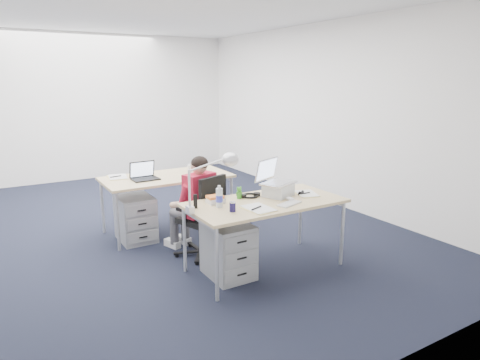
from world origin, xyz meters
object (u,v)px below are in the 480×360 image
at_px(desk_near, 265,206).
at_px(cordless_phone, 195,201).
at_px(desk_far, 167,180).
at_px(dark_laptop, 145,171).
at_px(drawer_pedestal_far, 136,219).
at_px(desk_lamp, 206,182).
at_px(book_stack, 216,199).
at_px(wireless_keyboard, 289,204).
at_px(can_koozie, 233,207).
at_px(silver_laptop, 279,178).
at_px(office_chair, 202,233).
at_px(sunglasses, 301,193).
at_px(headphones, 250,195).
at_px(computer_mouse, 290,199).
at_px(seated_person, 193,205).
at_px(bear_figurine, 239,193).
at_px(water_bottle, 219,196).
at_px(drawer_pedestal_near, 228,250).
at_px(far_cup, 190,169).

height_order(desk_near, cordless_phone, cordless_phone).
distance_m(desk_far, dark_laptop, 0.34).
bearing_deg(drawer_pedestal_far, cordless_phone, -81.95).
bearing_deg(desk_near, desk_far, 105.08).
bearing_deg(desk_lamp, book_stack, 46.17).
height_order(wireless_keyboard, can_koozie, can_koozie).
relative_size(can_koozie, book_stack, 0.57).
distance_m(desk_near, wireless_keyboard, 0.26).
bearing_deg(silver_laptop, wireless_keyboard, -128.77).
xyz_separation_m(office_chair, sunglasses, (0.89, -0.62, 0.48)).
relative_size(headphones, desk_lamp, 0.43).
distance_m(silver_laptop, book_stack, 0.72).
distance_m(office_chair, silver_laptop, 1.07).
distance_m(drawer_pedestal_far, wireless_keyboard, 2.04).
bearing_deg(computer_mouse, headphones, 113.16).
height_order(seated_person, bear_figurine, seated_person).
height_order(desk_near, water_bottle, water_bottle).
xyz_separation_m(drawer_pedestal_near, far_cup, (0.33, 1.59, 0.51)).
relative_size(computer_mouse, far_cup, 0.91).
relative_size(drawer_pedestal_far, desk_lamp, 0.99).
height_order(cordless_phone, desk_lamp, desk_lamp).
relative_size(headphones, far_cup, 2.20).
distance_m(drawer_pedestal_far, headphones, 1.60).
height_order(office_chair, dark_laptop, dark_laptop).
bearing_deg(desk_far, cordless_phone, -100.95).
xyz_separation_m(computer_mouse, sunglasses, (0.24, 0.12, -0.00)).
bearing_deg(sunglasses, far_cup, 88.36).
bearing_deg(headphones, can_koozie, -132.77).
bearing_deg(dark_laptop, water_bottle, -82.59).
bearing_deg(drawer_pedestal_near, dark_laptop, 101.82).
bearing_deg(desk_far, drawer_pedestal_far, -166.08).
relative_size(silver_laptop, book_stack, 2.28).
relative_size(book_stack, dark_laptop, 0.54).
xyz_separation_m(drawer_pedestal_near, sunglasses, (0.89, -0.02, 0.47)).
bearing_deg(desk_lamp, office_chair, 72.16).
bearing_deg(bear_figurine, desk_far, 89.28).
xyz_separation_m(drawer_pedestal_far, headphones, (0.86, -1.26, 0.47)).
xyz_separation_m(computer_mouse, desk_lamp, (-0.89, 0.14, 0.26)).
distance_m(office_chair, desk_lamp, 0.99).
bearing_deg(seated_person, desk_lamp, -121.75).
relative_size(seated_person, bear_figurine, 8.65).
bearing_deg(computer_mouse, desk_lamp, 153.83).
xyz_separation_m(drawer_pedestal_far, dark_laptop, (0.17, 0.06, 0.57)).
relative_size(desk_near, water_bottle, 7.46).
relative_size(drawer_pedestal_near, far_cup, 5.10).
distance_m(desk_far, computer_mouse, 1.83).
distance_m(book_stack, dark_laptop, 1.37).
height_order(drawer_pedestal_near, wireless_keyboard, wireless_keyboard).
bearing_deg(wireless_keyboard, cordless_phone, 138.71).
bearing_deg(desk_lamp, can_koozie, -35.43).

